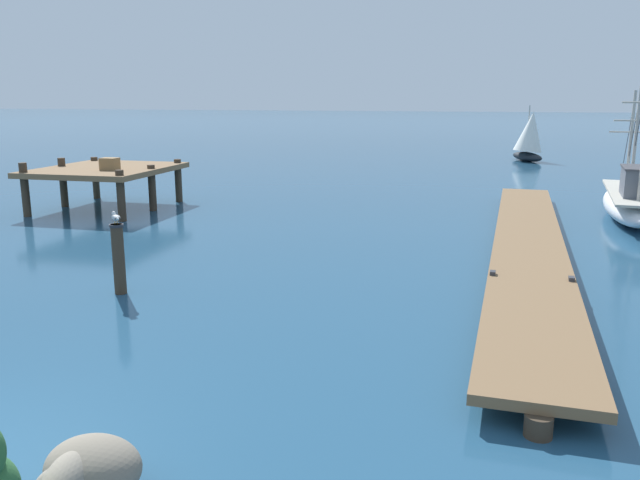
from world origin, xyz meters
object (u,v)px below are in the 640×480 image
object	(u,v)px
shore_rock_mid_cluster	(87,474)
distant_sailboat	(530,137)
mooring_piling	(119,258)
perched_seagull	(116,217)
fishing_boat_2	(631,201)

from	to	relation	value
shore_rock_mid_cluster	distant_sailboat	world-z (taller)	distant_sailboat
shore_rock_mid_cluster	distant_sailboat	size ratio (longest dim) A/B	0.34
mooring_piling	shore_rock_mid_cluster	size ratio (longest dim) A/B	1.18
perched_seagull	distant_sailboat	world-z (taller)	distant_sailboat
fishing_boat_2	shore_rock_mid_cluster	xyz separation A→B (m)	(-7.88, -19.56, -0.33)
fishing_boat_2	mooring_piling	xyz separation A→B (m)	(-11.93, -13.10, 0.17)
fishing_boat_2	perched_seagull	bearing A→B (deg)	-132.29
shore_rock_mid_cluster	distant_sailboat	distance (m)	40.67
mooring_piling	fishing_boat_2	bearing A→B (deg)	47.69
mooring_piling	shore_rock_mid_cluster	distance (m)	7.64
mooring_piling	perched_seagull	xyz separation A→B (m)	(0.00, -0.00, 0.89)
mooring_piling	perched_seagull	distance (m)	0.89
fishing_boat_2	mooring_piling	world-z (taller)	fishing_boat_2
fishing_boat_2	distant_sailboat	bearing A→B (deg)	99.33
fishing_boat_2	perched_seagull	world-z (taller)	fishing_boat_2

